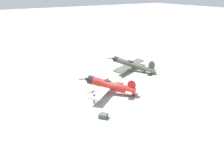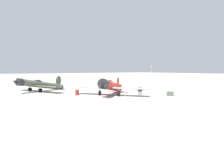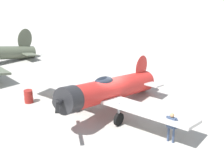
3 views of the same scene
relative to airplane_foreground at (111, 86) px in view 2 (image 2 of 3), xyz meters
name	(u,v)px [view 2 (image 2 of 3)]	position (x,y,z in m)	size (l,w,h in m)	color
ground_plane	(112,95)	(0.30, -0.40, -1.50)	(400.00, 400.00, 0.00)	#A8A59E
airplane_foreground	(111,86)	(0.00, 0.00, 0.00)	(11.06, 9.39, 2.95)	red
airplane_mid_apron	(40,85)	(11.97, 8.45, -0.18)	(11.66, 10.34, 3.16)	#4C5442
ground_crew_mechanic	(140,90)	(-4.54, -2.29, -0.45)	(0.56, 0.47, 1.72)	#384766
equipment_crate	(170,94)	(-6.13, -7.47, -1.18)	(1.57, 1.59, 0.63)	#4C5647
fuel_drum	(77,92)	(3.03, 4.75, -1.04)	(0.63, 0.63, 0.90)	maroon
windsock_mast	(150,67)	(14.83, -25.03, 3.63)	(2.05, 1.56, 5.61)	gray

